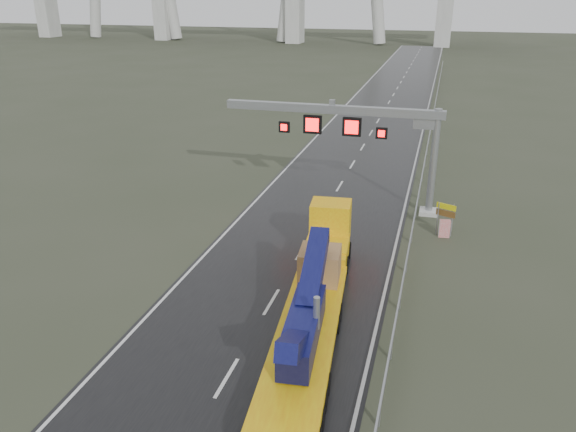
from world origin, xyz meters
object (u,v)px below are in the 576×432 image
(exit_sign_pair, at_px, (446,213))
(heavy_haul_truck, at_px, (317,281))
(sign_gantry, at_px, (362,129))
(striped_barrier, at_px, (444,229))

(exit_sign_pair, bearing_deg, heavy_haul_truck, -95.05)
(sign_gantry, relative_size, exit_sign_pair, 7.02)
(heavy_haul_truck, bearing_deg, striped_barrier, 55.70)
(sign_gantry, distance_m, heavy_haul_truck, 14.63)
(striped_barrier, bearing_deg, heavy_haul_truck, -126.43)
(heavy_haul_truck, distance_m, striped_barrier, 11.92)
(heavy_haul_truck, height_order, striped_barrier, heavy_haul_truck)
(heavy_haul_truck, height_order, exit_sign_pair, heavy_haul_truck)
(sign_gantry, relative_size, striped_barrier, 13.49)
(heavy_haul_truck, distance_m, exit_sign_pair, 12.08)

